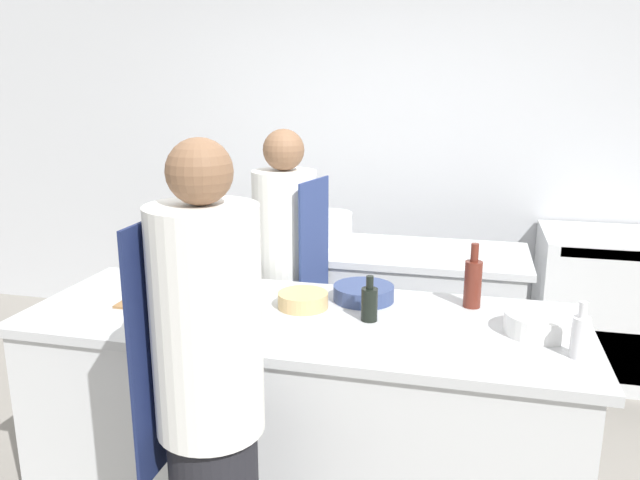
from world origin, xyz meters
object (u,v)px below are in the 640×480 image
Objects in this scene: bowl_prep_small at (364,293)px; bottle_vinegar at (473,282)px; chef_at_stove at (286,278)px; bowl_wooden_salad at (303,300)px; cup at (135,273)px; bowl_ceramic_blue at (227,317)px; chef_at_prep_near at (210,407)px; bottle_sauce at (229,272)px; bowl_mixing_large at (538,323)px; bottle_cooking_oil at (580,336)px; bottle_olive_oil at (369,303)px; oven_range at (615,306)px; stockpot at (328,228)px; bottle_wine at (226,282)px.

bottle_vinegar is at bearing 3.80° from bowl_prep_small.
chef_at_stove reaches higher than bowl_wooden_salad.
bowl_wooden_salad is 2.20× the size of cup.
bowl_ceramic_blue is at bearing -154.98° from bottle_vinegar.
bowl_wooden_salad is at bearing -4.73° from chef_at_prep_near.
bottle_sauce reaches higher than bowl_wooden_salad.
chef_at_stove is 1.44m from bowl_mixing_large.
chef_at_stove is at bearing 147.75° from bottle_cooking_oil.
bottle_vinegar is (0.42, 0.27, 0.04)m from bottle_olive_oil.
bottle_sauce reaches higher than bottle_cooking_oil.
bottle_olive_oil is 0.67× the size of bottle_sauce.
cup is (-2.56, -1.48, 0.48)m from oven_range.
bottle_cooking_oil is 1.90m from stockpot.
oven_range is at bearing 14.54° from stockpot.
bowl_mixing_large is (1.26, -0.68, 0.12)m from chef_at_stove.
bottle_olive_oil is at bearing -178.14° from bowl_mixing_large.
bottle_olive_oil is 0.66m from bottle_wine.
bottle_cooking_oil is at bearing -12.62° from bottle_sauce.
oven_range is 3.47× the size of bowl_prep_small.
bottle_olive_oil is (0.38, 0.78, 0.11)m from chef_at_prep_near.
stockpot reaches higher than bowl_wooden_salad.
bottle_sauce is at bearing 106.16° from bottle_wine.
bowl_mixing_large is 1.02× the size of bowl_ceramic_blue.
oven_range is 4.52× the size of bottle_cooking_oil.
bottle_sauce is 1.09× the size of bowl_mixing_large.
oven_range is 1.94m from stockpot.
bowl_wooden_salad reaches higher than oven_range.
bottle_cooking_oil is (1.39, -0.87, 0.16)m from chef_at_stove.
bottle_sauce is at bearing 167.18° from bottle_olive_oil.
bottle_vinegar reaches higher than stockpot.
bottle_wine reaches higher than bowl_prep_small.
stockpot is at bearing 53.40° from cup.
bottle_wine is 0.63m from bowl_prep_small.
bottle_olive_oil is 0.68m from bowl_mixing_large.
bowl_ceramic_blue is at bearing -94.03° from stockpot.
stockpot is (-0.89, 0.96, -0.02)m from bottle_vinegar.
bowl_wooden_salad is at bearing 164.81° from bottle_olive_oil.
bottle_vinegar reaches higher than bowl_ceramic_blue.
bottle_wine is at bearing 177.83° from bottle_olive_oil.
bottle_vinegar is at bearing 33.26° from bottle_olive_oil.
stockpot is (-0.47, 1.24, 0.02)m from bottle_olive_oil.
chef_at_prep_near is at bearing -71.49° from bottle_wine.
chef_at_stove is at bearing 36.62° from cup.
bottle_wine is 0.98× the size of bowl_prep_small.
bowl_prep_small is at bearing -176.20° from bottle_vinegar.
bottle_wine reaches higher than cup.
oven_range is 4.94× the size of bottle_olive_oil.
oven_range is at bearing 57.35° from bottle_vinegar.
bottle_vinegar reaches higher than bottle_wine.
bottle_vinegar is 0.76m from bowl_wooden_salad.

